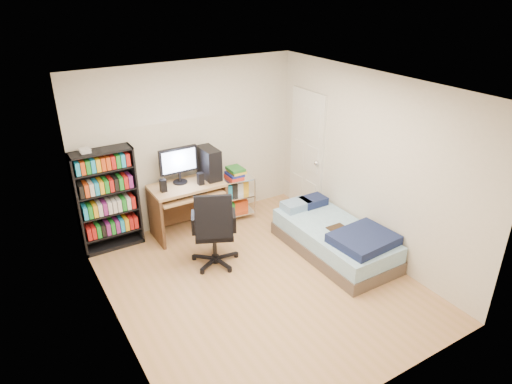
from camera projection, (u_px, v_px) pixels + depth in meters
room at (260, 194)px, 5.32m from camera, size 3.58×4.08×2.58m
media_shelf at (107, 199)px, 6.32m from camera, size 0.83×0.28×1.54m
computer_desk at (192, 186)px, 6.79m from camera, size 1.06×0.62×1.34m
office_chair at (215, 242)px, 6.08m from camera, size 0.88×0.88×1.11m
wire_cart at (236, 185)px, 7.21m from camera, size 0.58×0.45×0.86m
bed at (335, 239)px, 6.38m from camera, size 0.92×1.84×0.52m
door at (307, 153)px, 7.28m from camera, size 0.12×0.80×2.00m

